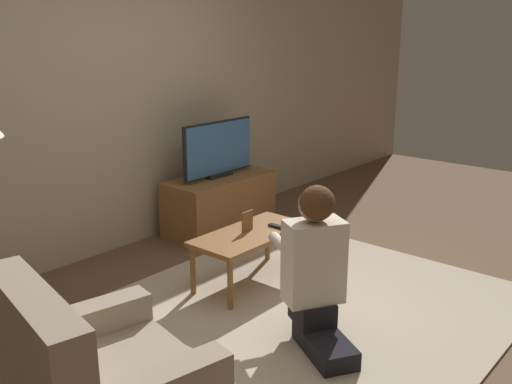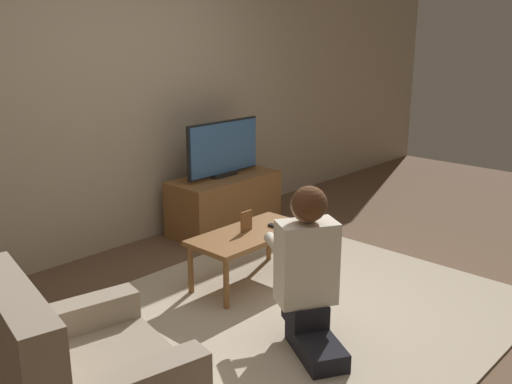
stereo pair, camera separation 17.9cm
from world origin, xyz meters
The scene contains 9 objects.
ground_plane centered at (0.00, 0.00, 0.00)m, with size 10.00×10.00×0.00m, color brown.
wall_back centered at (0.00, 1.93, 1.30)m, with size 10.00×0.06×2.60m.
rug centered at (0.00, 0.00, 0.01)m, with size 2.82×2.40×0.02m.
tv_stand centered at (0.87, 1.55, 0.26)m, with size 1.06×0.49×0.51m.
tv centered at (0.87, 1.55, 0.78)m, with size 0.84×0.08×0.51m.
coffee_table centered at (0.16, 0.55, 0.36)m, with size 0.91×0.44×0.40m.
person_kneeling centered at (-0.22, -0.27, 0.49)m, with size 0.63×0.82×0.96m.
picture_frame centered at (0.17, 0.59, 0.48)m, with size 0.11×0.01×0.15m.
remote centered at (0.37, 0.47, 0.41)m, with size 0.04×0.15×0.02m.
Camera 1 is at (-2.77, -1.99, 1.81)m, focal length 40.00 mm.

